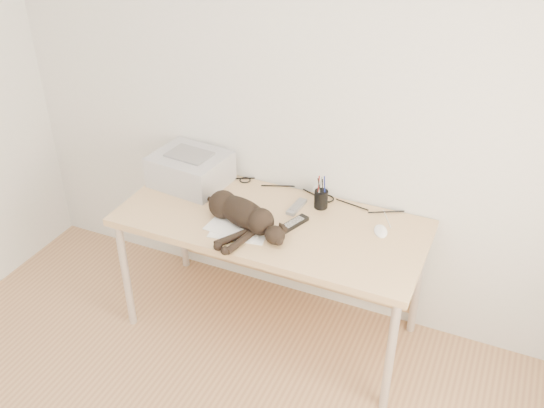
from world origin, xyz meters
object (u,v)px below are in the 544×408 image
at_px(printer, 190,169).
at_px(pen_cup, 321,199).
at_px(cat, 240,213).
at_px(desk, 277,232).
at_px(mug, 321,195).
at_px(mouse, 381,229).

bearing_deg(printer, pen_cup, 4.19).
bearing_deg(cat, pen_cup, 64.58).
relative_size(desk, pen_cup, 8.55).
xyz_separation_m(desk, cat, (-0.13, -0.19, 0.20)).
xyz_separation_m(desk, mug, (0.17, 0.19, 0.17)).
bearing_deg(printer, mug, 8.30).
relative_size(desk, mouse, 14.00).
bearing_deg(desk, cat, -124.33).
bearing_deg(mug, mouse, -21.87).
bearing_deg(pen_cup, desk, -145.02).
height_order(desk, mug, mug).
height_order(printer, pen_cup, same).
height_order(desk, cat, cat).
distance_m(desk, pen_cup, 0.30).
bearing_deg(mouse, printer, 154.72).
height_order(printer, mouse, printer).
bearing_deg(printer, mouse, -2.14).
bearing_deg(mouse, mug, 134.99).
distance_m(cat, mug, 0.48).
height_order(mug, mouse, mug).
distance_m(printer, pen_cup, 0.77).
bearing_deg(cat, mouse, 37.85).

